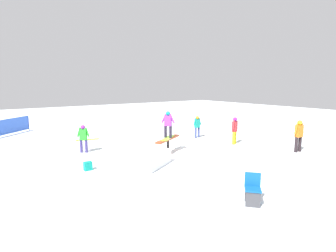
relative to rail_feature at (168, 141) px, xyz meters
name	(u,v)px	position (x,y,z in m)	size (l,w,h in m)	color
ground_plane	(168,153)	(0.00, 0.00, -0.64)	(60.00, 60.00, 0.00)	white
rail_feature	(168,141)	(0.00, 0.00, 0.00)	(2.00, 1.26, 0.76)	black
snow_kicker_ramp	(145,158)	(-1.89, -1.03, -0.34)	(1.80, 1.50, 0.60)	white
main_rider_on_rail	(168,125)	(0.00, 0.00, 0.77)	(1.24, 1.02, 1.32)	#97DF39
bystander_red	(235,129)	(4.22, -0.55, 0.22)	(0.67, 0.35, 1.53)	yellow
bystander_teal	(197,126)	(3.69, 2.01, 0.14)	(0.61, 0.21, 1.38)	#374177
bystander_orange	(299,134)	(5.46, -3.56, 0.26)	(0.69, 0.27, 1.60)	black
bystander_green	(83,137)	(-3.32, 2.54, 0.14)	(0.55, 0.43, 1.39)	navy
loose_snowboard_lime	(88,140)	(-2.19, 5.38, -0.63)	(1.39, 0.28, 0.02)	#96CF28
folding_chair	(253,190)	(-1.22, -5.86, -0.22)	(0.62, 0.62, 0.88)	#3F3F44
backpack_on_snow	(88,166)	(-4.06, -0.24, -0.47)	(0.30, 0.22, 0.34)	#0F9686
safety_fence	(8,127)	(-6.00, 9.76, -0.04)	(2.84, 2.65, 1.10)	blue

